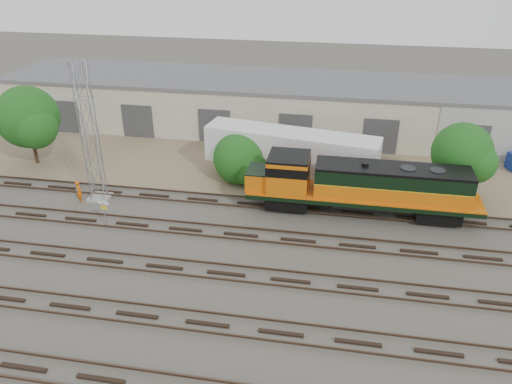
% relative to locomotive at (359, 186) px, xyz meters
% --- Properties ---
extents(ground, '(140.00, 140.00, 0.00)m').
position_rel_locomotive_xyz_m(ground, '(-7.89, -6.00, -2.35)').
color(ground, '#47423A').
rests_on(ground, ground).
extents(dirt_strip, '(80.00, 16.00, 0.02)m').
position_rel_locomotive_xyz_m(dirt_strip, '(-7.89, 9.00, -2.34)').
color(dirt_strip, '#726047').
rests_on(dirt_strip, ground).
extents(tracks, '(80.00, 20.40, 0.28)m').
position_rel_locomotive_xyz_m(tracks, '(-7.89, -9.00, -2.27)').
color(tracks, black).
rests_on(tracks, ground).
extents(warehouse, '(58.40, 10.40, 5.30)m').
position_rel_locomotive_xyz_m(warehouse, '(-7.84, 16.98, 0.31)').
color(warehouse, beige).
rests_on(warehouse, ground).
extents(locomotive, '(16.98, 2.98, 4.08)m').
position_rel_locomotive_xyz_m(locomotive, '(0.00, 0.00, 0.00)').
color(locomotive, black).
rests_on(locomotive, tracks).
extents(signal_tower, '(1.60, 1.60, 10.85)m').
position_rel_locomotive_xyz_m(signal_tower, '(-19.98, -1.13, 2.93)').
color(signal_tower, gray).
rests_on(signal_tower, ground).
extents(sign_post, '(0.85, 0.13, 2.08)m').
position_rel_locomotive_xyz_m(sign_post, '(-17.61, -4.99, -0.89)').
color(sign_post, gray).
rests_on(sign_post, ground).
extents(worker, '(0.78, 0.75, 1.79)m').
position_rel_locomotive_xyz_m(worker, '(-21.24, -1.84, -1.45)').
color(worker, orange).
rests_on(worker, ground).
extents(semi_trailer, '(14.59, 5.33, 4.40)m').
position_rel_locomotive_xyz_m(semi_trailer, '(-5.19, 4.60, 0.42)').
color(semi_trailer, silver).
rests_on(semi_trailer, ground).
extents(tree_west, '(5.71, 5.44, 7.12)m').
position_rel_locomotive_xyz_m(tree_west, '(-28.37, 4.06, 1.91)').
color(tree_west, '#382619').
rests_on(tree_west, ground).
extents(tree_mid, '(4.67, 4.45, 4.45)m').
position_rel_locomotive_xyz_m(tree_mid, '(-9.49, 3.96, -0.50)').
color(tree_mid, '#382619').
rests_on(tree_mid, ground).
extents(tree_east, '(4.79, 4.56, 6.16)m').
position_rel_locomotive_xyz_m(tree_east, '(7.87, 3.81, 1.41)').
color(tree_east, '#382619').
rests_on(tree_east, ground).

